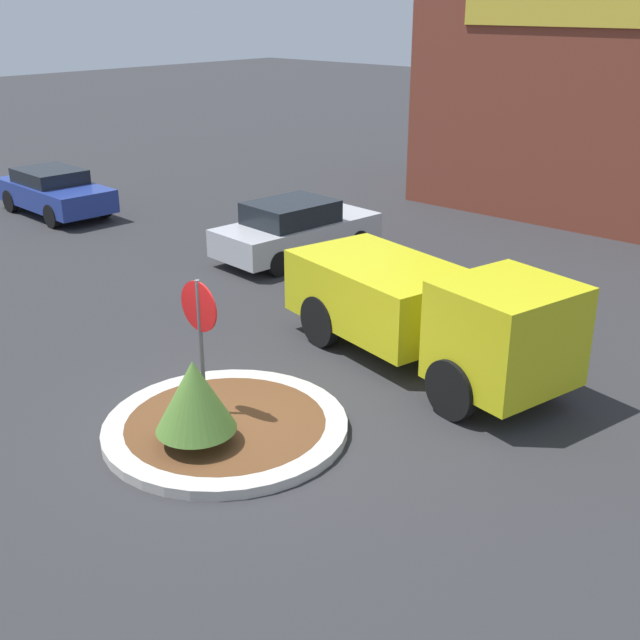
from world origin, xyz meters
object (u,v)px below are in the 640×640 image
object	(u,v)px
parked_sedan_blue	(54,191)
parked_sedan_silver	(296,229)
stop_sign	(200,324)
utility_truck	(426,310)

from	to	relation	value
parked_sedan_blue	parked_sedan_silver	bearing A→B (deg)	14.59
stop_sign	utility_truck	xyz separation A→B (m)	(1.38, 4.00, -0.55)
utility_truck	stop_sign	bearing A→B (deg)	-96.96
parked_sedan_silver	parked_sedan_blue	xyz separation A→B (m)	(-8.59, -1.78, -0.02)
utility_truck	parked_sedan_silver	bearing A→B (deg)	164.82
stop_sign	parked_sedan_blue	distance (m)	14.62
utility_truck	parked_sedan_blue	bearing A→B (deg)	-173.59
parked_sedan_silver	parked_sedan_blue	size ratio (longest dim) A/B	1.03
utility_truck	parked_sedan_blue	world-z (taller)	utility_truck
stop_sign	utility_truck	world-z (taller)	stop_sign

